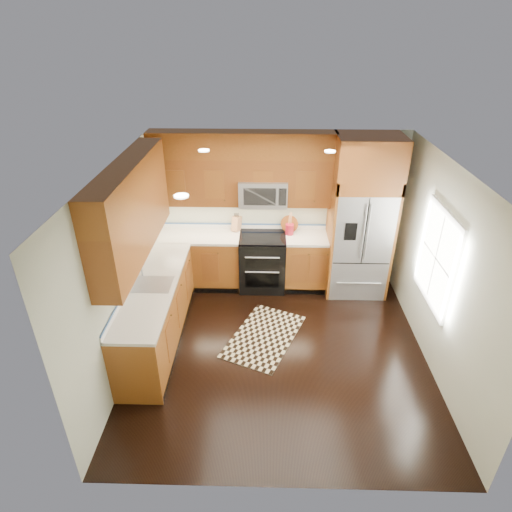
{
  "coord_description": "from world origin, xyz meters",
  "views": [
    {
      "loc": [
        -0.19,
        -4.58,
        4.05
      ],
      "look_at": [
        -0.33,
        0.6,
        1.17
      ],
      "focal_mm": 30.0,
      "sensor_mm": 36.0,
      "label": 1
    }
  ],
  "objects_px": {
    "refrigerator": "(361,218)",
    "rug": "(264,336)",
    "knife_block": "(237,223)",
    "utensil_crock": "(290,227)",
    "range": "(262,262)"
  },
  "relations": [
    {
      "from": "knife_block",
      "to": "utensil_crock",
      "type": "relative_size",
      "value": 0.81
    },
    {
      "from": "rug",
      "to": "knife_block",
      "type": "bearing_deg",
      "value": 129.78
    },
    {
      "from": "range",
      "to": "utensil_crock",
      "type": "height_order",
      "value": "utensil_crock"
    },
    {
      "from": "range",
      "to": "knife_block",
      "type": "xyz_separation_m",
      "value": [
        -0.44,
        0.25,
        0.6
      ]
    },
    {
      "from": "knife_block",
      "to": "utensil_crock",
      "type": "distance_m",
      "value": 0.89
    },
    {
      "from": "refrigerator",
      "to": "knife_block",
      "type": "height_order",
      "value": "refrigerator"
    },
    {
      "from": "knife_block",
      "to": "rug",
      "type": "bearing_deg",
      "value": -73.26
    },
    {
      "from": "rug",
      "to": "utensil_crock",
      "type": "distance_m",
      "value": 1.87
    },
    {
      "from": "range",
      "to": "utensil_crock",
      "type": "distance_m",
      "value": 0.76
    },
    {
      "from": "range",
      "to": "rug",
      "type": "relative_size",
      "value": 0.7
    },
    {
      "from": "range",
      "to": "refrigerator",
      "type": "bearing_deg",
      "value": -1.4
    },
    {
      "from": "refrigerator",
      "to": "utensil_crock",
      "type": "bearing_deg",
      "value": 172.3
    },
    {
      "from": "rug",
      "to": "knife_block",
      "type": "distance_m",
      "value": 1.99
    },
    {
      "from": "refrigerator",
      "to": "rug",
      "type": "bearing_deg",
      "value": -138.51
    },
    {
      "from": "rug",
      "to": "range",
      "type": "bearing_deg",
      "value": 114.95
    }
  ]
}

